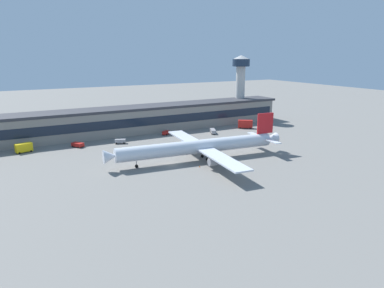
{
  "coord_description": "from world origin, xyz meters",
  "views": [
    {
      "loc": [
        -47.6,
        -102.23,
        36.47
      ],
      "look_at": [
        10.08,
        4.38,
        5.0
      ],
      "focal_mm": 32.51,
      "sensor_mm": 36.0,
      "label": 1
    }
  ],
  "objects_px": {
    "catering_truck": "(245,124)",
    "stair_truck": "(24,147)",
    "control_tower": "(240,81)",
    "traffic_cone_0": "(200,166)",
    "follow_me_car": "(120,141)",
    "airliner": "(200,147)",
    "pushback_tractor": "(78,145)",
    "belt_loader": "(213,131)",
    "baggage_tug": "(166,133)"
  },
  "relations": [
    {
      "from": "catering_truck",
      "to": "stair_truck",
      "type": "height_order",
      "value": "catering_truck"
    },
    {
      "from": "catering_truck",
      "to": "stair_truck",
      "type": "distance_m",
      "value": 101.2
    },
    {
      "from": "stair_truck",
      "to": "control_tower",
      "type": "bearing_deg",
      "value": 8.51
    },
    {
      "from": "catering_truck",
      "to": "traffic_cone_0",
      "type": "xyz_separation_m",
      "value": [
        -51.06,
        -43.44,
        -2.01
      ]
    },
    {
      "from": "stair_truck",
      "to": "follow_me_car",
      "type": "bearing_deg",
      "value": -6.88
    },
    {
      "from": "airliner",
      "to": "traffic_cone_0",
      "type": "height_order",
      "value": "airliner"
    },
    {
      "from": "pushback_tractor",
      "to": "traffic_cone_0",
      "type": "relative_size",
      "value": 9.58
    },
    {
      "from": "airliner",
      "to": "follow_me_car",
      "type": "distance_m",
      "value": 40.46
    },
    {
      "from": "catering_truck",
      "to": "traffic_cone_0",
      "type": "distance_m",
      "value": 67.07
    },
    {
      "from": "control_tower",
      "to": "follow_me_car",
      "type": "height_order",
      "value": "control_tower"
    },
    {
      "from": "airliner",
      "to": "traffic_cone_0",
      "type": "bearing_deg",
      "value": -120.13
    },
    {
      "from": "pushback_tractor",
      "to": "traffic_cone_0",
      "type": "distance_m",
      "value": 55.06
    },
    {
      "from": "pushback_tractor",
      "to": "catering_truck",
      "type": "distance_m",
      "value": 81.64
    },
    {
      "from": "belt_loader",
      "to": "stair_truck",
      "type": "xyz_separation_m",
      "value": [
        -80.65,
        6.5,
        0.83
      ]
    },
    {
      "from": "follow_me_car",
      "to": "traffic_cone_0",
      "type": "bearing_deg",
      "value": -72.17
    },
    {
      "from": "follow_me_car",
      "to": "catering_truck",
      "type": "bearing_deg",
      "value": 0.26
    },
    {
      "from": "airliner",
      "to": "traffic_cone_0",
      "type": "relative_size",
      "value": 115.96
    },
    {
      "from": "baggage_tug",
      "to": "follow_me_car",
      "type": "height_order",
      "value": "same"
    },
    {
      "from": "follow_me_car",
      "to": "pushback_tractor",
      "type": "bearing_deg",
      "value": 170.93
    },
    {
      "from": "traffic_cone_0",
      "to": "follow_me_car",
      "type": "bearing_deg",
      "value": 107.83
    },
    {
      "from": "belt_loader",
      "to": "stair_truck",
      "type": "bearing_deg",
      "value": 175.39
    },
    {
      "from": "baggage_tug",
      "to": "belt_loader",
      "type": "bearing_deg",
      "value": -20.5
    },
    {
      "from": "belt_loader",
      "to": "baggage_tug",
      "type": "xyz_separation_m",
      "value": [
        -20.97,
        7.84,
        -0.07
      ]
    },
    {
      "from": "belt_loader",
      "to": "follow_me_car",
      "type": "relative_size",
      "value": 1.4
    },
    {
      "from": "follow_me_car",
      "to": "traffic_cone_0",
      "type": "relative_size",
      "value": 8.42
    },
    {
      "from": "airliner",
      "to": "stair_truck",
      "type": "height_order",
      "value": "airliner"
    },
    {
      "from": "control_tower",
      "to": "pushback_tractor",
      "type": "bearing_deg",
      "value": -168.73
    },
    {
      "from": "belt_loader",
      "to": "catering_truck",
      "type": "distance_m",
      "value": 20.64
    },
    {
      "from": "airliner",
      "to": "belt_loader",
      "type": "relative_size",
      "value": 9.87
    },
    {
      "from": "belt_loader",
      "to": "control_tower",
      "type": "bearing_deg",
      "value": 36.03
    },
    {
      "from": "airliner",
      "to": "belt_loader",
      "type": "bearing_deg",
      "value": 52.02
    },
    {
      "from": "stair_truck",
      "to": "traffic_cone_0",
      "type": "relative_size",
      "value": 11.29
    },
    {
      "from": "stair_truck",
      "to": "traffic_cone_0",
      "type": "height_order",
      "value": "stair_truck"
    },
    {
      "from": "traffic_cone_0",
      "to": "belt_loader",
      "type": "bearing_deg",
      "value": 53.28
    },
    {
      "from": "pushback_tractor",
      "to": "baggage_tug",
      "type": "xyz_separation_m",
      "value": [
        40.16,
        3.05,
        0.04
      ]
    },
    {
      "from": "control_tower",
      "to": "catering_truck",
      "type": "height_order",
      "value": "control_tower"
    },
    {
      "from": "control_tower",
      "to": "belt_loader",
      "type": "height_order",
      "value": "control_tower"
    },
    {
      "from": "follow_me_car",
      "to": "stair_truck",
      "type": "bearing_deg",
      "value": 173.12
    },
    {
      "from": "belt_loader",
      "to": "traffic_cone_0",
      "type": "bearing_deg",
      "value": -126.72
    },
    {
      "from": "control_tower",
      "to": "follow_me_car",
      "type": "relative_size",
      "value": 7.49
    },
    {
      "from": "airliner",
      "to": "baggage_tug",
      "type": "bearing_deg",
      "value": 82.5
    },
    {
      "from": "belt_loader",
      "to": "baggage_tug",
      "type": "height_order",
      "value": "belt_loader"
    },
    {
      "from": "belt_loader",
      "to": "pushback_tractor",
      "type": "relative_size",
      "value": 1.23
    },
    {
      "from": "airliner",
      "to": "baggage_tug",
      "type": "height_order",
      "value": "airliner"
    },
    {
      "from": "control_tower",
      "to": "traffic_cone_0",
      "type": "relative_size",
      "value": 63.11
    },
    {
      "from": "control_tower",
      "to": "catering_truck",
      "type": "relative_size",
      "value": 4.87
    },
    {
      "from": "catering_truck",
      "to": "stair_truck",
      "type": "relative_size",
      "value": 1.15
    },
    {
      "from": "belt_loader",
      "to": "follow_me_car",
      "type": "xyz_separation_m",
      "value": [
        -44.48,
        2.13,
        -0.06
      ]
    },
    {
      "from": "airliner",
      "to": "stair_truck",
      "type": "distance_m",
      "value": 67.65
    },
    {
      "from": "follow_me_car",
      "to": "belt_loader",
      "type": "bearing_deg",
      "value": -2.74
    }
  ]
}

